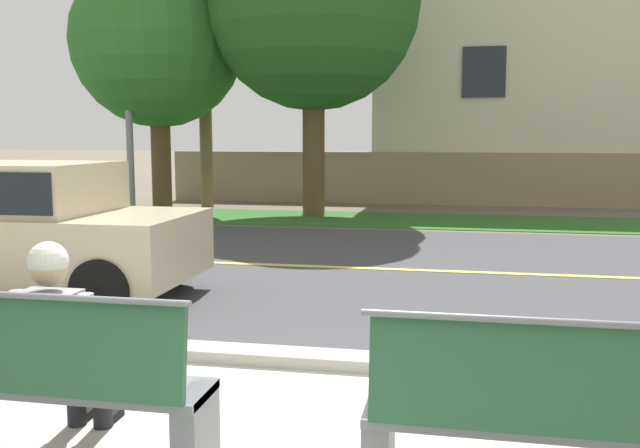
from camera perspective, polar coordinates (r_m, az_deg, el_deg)
ground_plane at (r=11.11m, az=6.45°, el=-2.30°), size 140.00×140.00×0.00m
curb_edge at (r=5.63m, az=1.65°, el=-11.21°), size 44.00×0.30×0.11m
street_asphalt at (r=9.64m, az=5.72°, el=-3.74°), size 52.00×8.00×0.01m
road_centre_line at (r=9.64m, az=5.72°, el=-3.71°), size 48.00×0.14×0.01m
far_verge_grass at (r=15.19m, az=7.73°, el=0.29°), size 48.00×2.80×0.02m
bench_left at (r=4.34m, az=-22.70°, el=-11.78°), size 2.05×0.48×1.01m
bench_right at (r=3.71m, az=20.16°, el=-14.98°), size 2.05×0.48×1.01m
seated_person_grey at (r=4.37m, az=-20.52°, el=-8.67°), size 0.52×0.68×1.25m
car_beige_near at (r=8.69m, az=-24.29°, el=0.11°), size 4.30×1.86×1.54m
streetlamp at (r=16.67m, az=-15.31°, el=14.09°), size 0.24×2.10×6.77m
shade_tree_far_left at (r=17.23m, az=-12.93°, el=15.48°), size 4.06×4.06×6.70m
garden_wall at (r=18.84m, az=6.96°, el=3.76°), size 13.00×0.36×1.40m
house_across_street at (r=22.23m, az=19.27°, el=11.17°), size 11.40×6.91×6.92m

